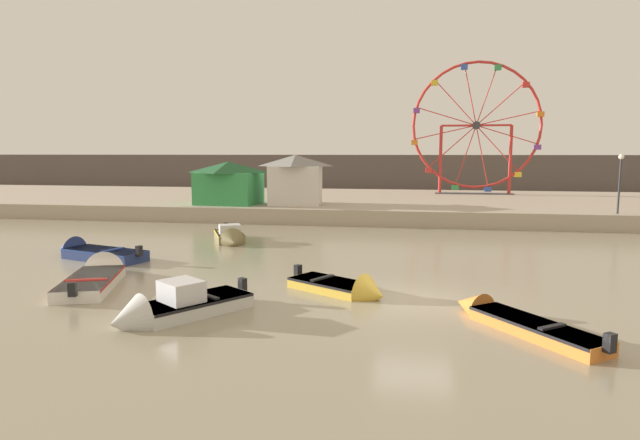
# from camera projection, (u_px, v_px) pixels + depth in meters

# --- Properties ---
(ground_plane) EXTENTS (240.00, 240.00, 0.00)m
(ground_plane) POSITION_uv_depth(u_px,v_px,m) (414.00, 301.00, 17.11)
(ground_plane) COLOR gray
(quay_promenade) EXTENTS (110.00, 20.24, 1.04)m
(quay_promenade) POSITION_uv_depth(u_px,v_px,m) (414.00, 204.00, 43.50)
(quay_promenade) COLOR tan
(quay_promenade) RESTS_ON ground_plane
(distant_town_skyline) EXTENTS (140.00, 3.00, 4.40)m
(distant_town_skyline) POSITION_uv_depth(u_px,v_px,m) (415.00, 173.00, 65.55)
(distant_town_skyline) COLOR #564C47
(distant_town_skyline) RESTS_ON ground_plane
(motorboat_pale_grey) EXTENTS (3.57, 4.22, 1.51)m
(motorboat_pale_grey) POSITION_uv_depth(u_px,v_px,m) (171.00, 308.00, 15.31)
(motorboat_pale_grey) COLOR silver
(motorboat_pale_grey) RESTS_ON ground_plane
(motorboat_orange_hull) EXTENTS (3.73, 4.49, 0.99)m
(motorboat_orange_hull) POSITION_uv_depth(u_px,v_px,m) (511.00, 319.00, 14.63)
(motorboat_orange_hull) COLOR orange
(motorboat_orange_hull) RESTS_ON ground_plane
(motorboat_navy_blue) EXTENTS (5.14, 2.77, 1.36)m
(motorboat_navy_blue) POSITION_uv_depth(u_px,v_px,m) (90.00, 252.00, 24.13)
(motorboat_navy_blue) COLOR navy
(motorboat_navy_blue) RESTS_ON ground_plane
(motorboat_mustard_yellow) EXTENTS (3.75, 2.96, 1.25)m
(motorboat_mustard_yellow) POSITION_uv_depth(u_px,v_px,m) (347.00, 289.00, 17.95)
(motorboat_mustard_yellow) COLOR gold
(motorboat_mustard_yellow) RESTS_ON ground_plane
(motorboat_olive_wood) EXTENTS (2.79, 3.90, 1.34)m
(motorboat_olive_wood) POSITION_uv_depth(u_px,v_px,m) (230.00, 237.00, 28.24)
(motorboat_olive_wood) COLOR olive
(motorboat_olive_wood) RESTS_ON ground_plane
(motorboat_white_red_stripe) EXTENTS (3.08, 5.32, 1.48)m
(motorboat_white_red_stripe) POSITION_uv_depth(u_px,v_px,m) (99.00, 275.00, 19.82)
(motorboat_white_red_stripe) COLOR silver
(motorboat_white_red_stripe) RESTS_ON ground_plane
(ferris_wheel_red_frame) EXTENTS (11.15, 1.20, 11.57)m
(ferris_wheel_red_frame) POSITION_uv_depth(u_px,v_px,m) (476.00, 128.00, 47.06)
(ferris_wheel_red_frame) COLOR red
(ferris_wheel_red_frame) RESTS_ON quay_promenade
(carnival_booth_green_kiosk) EXTENTS (4.82, 3.99, 3.04)m
(carnival_booth_green_kiosk) POSITION_uv_depth(u_px,v_px,m) (229.00, 182.00, 38.31)
(carnival_booth_green_kiosk) COLOR #33934C
(carnival_booth_green_kiosk) RESTS_ON quay_promenade
(carnival_booth_white_ticket) EXTENTS (4.19, 3.95, 3.51)m
(carnival_booth_white_ticket) POSITION_uv_depth(u_px,v_px,m) (296.00, 179.00, 38.14)
(carnival_booth_white_ticket) COLOR silver
(carnival_booth_white_ticket) RESTS_ON quay_promenade
(promenade_lamp_near) EXTENTS (0.32, 0.32, 3.58)m
(promenade_lamp_near) POSITION_uv_depth(u_px,v_px,m) (620.00, 174.00, 32.10)
(promenade_lamp_near) COLOR #2D2D33
(promenade_lamp_near) RESTS_ON quay_promenade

